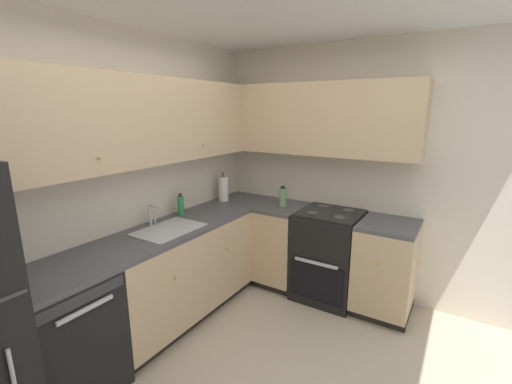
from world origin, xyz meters
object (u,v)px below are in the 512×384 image
object	(u,v)px
dishwasher	(64,337)
oil_bottle	(283,197)
soap_bottle	(181,206)
paper_towel_roll	(223,189)
oven_range	(328,254)

from	to	relation	value
dishwasher	oil_bottle	bearing A→B (deg)	-13.39
soap_bottle	paper_towel_roll	bearing A→B (deg)	-1.71
dishwasher	soap_bottle	bearing A→B (deg)	7.67
paper_towel_roll	oven_range	bearing A→B (deg)	-81.43
dishwasher	paper_towel_roll	bearing A→B (deg)	4.57
paper_towel_roll	soap_bottle	bearing A→B (deg)	178.29
oven_range	soap_bottle	size ratio (longest dim) A/B	4.79
soap_bottle	oil_bottle	xyz separation A→B (m)	(0.83, -0.70, 0.00)
oven_range	soap_bottle	bearing A→B (deg)	124.58
dishwasher	soap_bottle	distance (m)	1.47
paper_towel_roll	oil_bottle	world-z (taller)	paper_towel_roll
soap_bottle	dishwasher	bearing A→B (deg)	-172.33
paper_towel_roll	oil_bottle	xyz separation A→B (m)	(0.16, -0.68, -0.04)
dishwasher	oven_range	bearing A→B (deg)	-25.71
soap_bottle	oven_range	bearing A→B (deg)	-55.42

